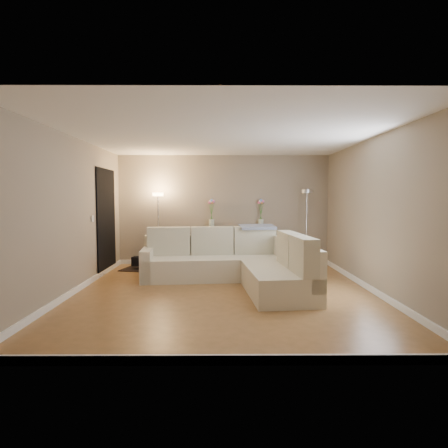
{
  "coord_description": "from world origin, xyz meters",
  "views": [
    {
      "loc": [
        -0.04,
        -6.19,
        1.59
      ],
      "look_at": [
        0.0,
        0.8,
        1.1
      ],
      "focal_mm": 30.0,
      "sensor_mm": 36.0,
      "label": 1
    }
  ],
  "objects_px": {
    "sectional_sofa": "(237,263)",
    "console_table": "(232,244)",
    "floor_lamp_lit": "(158,215)",
    "floor_lamp_unlit": "(307,212)"
  },
  "relations": [
    {
      "from": "sectional_sofa",
      "to": "console_table",
      "type": "distance_m",
      "value": 1.93
    },
    {
      "from": "sectional_sofa",
      "to": "console_table",
      "type": "height_order",
      "value": "sectional_sofa"
    },
    {
      "from": "sectional_sofa",
      "to": "floor_lamp_unlit",
      "type": "relative_size",
      "value": 1.73
    },
    {
      "from": "sectional_sofa",
      "to": "floor_lamp_lit",
      "type": "relative_size",
      "value": 1.8
    },
    {
      "from": "sectional_sofa",
      "to": "console_table",
      "type": "relative_size",
      "value": 2.21
    },
    {
      "from": "console_table",
      "to": "floor_lamp_lit",
      "type": "height_order",
      "value": "floor_lamp_lit"
    },
    {
      "from": "console_table",
      "to": "floor_lamp_unlit",
      "type": "distance_m",
      "value": 1.89
    },
    {
      "from": "console_table",
      "to": "floor_lamp_lit",
      "type": "xyz_separation_m",
      "value": [
        -1.72,
        -0.26,
        0.73
      ]
    },
    {
      "from": "sectional_sofa",
      "to": "console_table",
      "type": "bearing_deg",
      "value": 90.88
    },
    {
      "from": "sectional_sofa",
      "to": "floor_lamp_lit",
      "type": "xyz_separation_m",
      "value": [
        -1.75,
        1.67,
        0.84
      ]
    }
  ]
}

